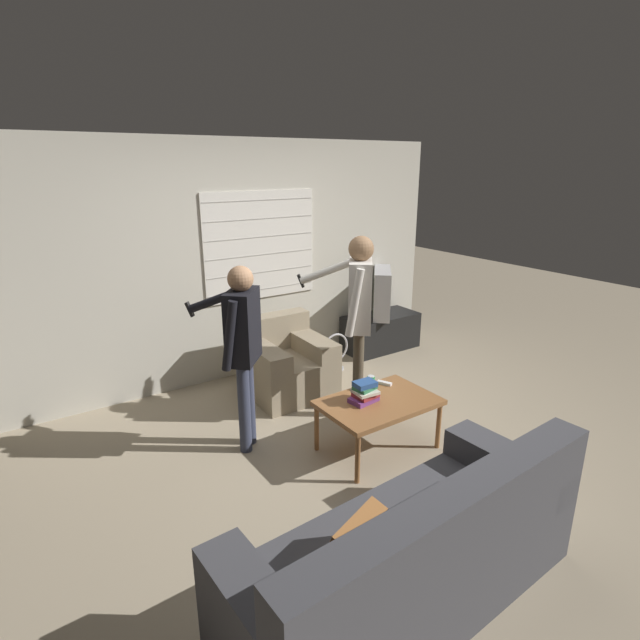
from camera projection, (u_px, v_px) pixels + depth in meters
ground_plane at (352, 452)px, 4.15m from camera, size 16.00×16.00×0.00m
wall_back at (240, 262)px, 5.37m from camera, size 5.20×0.08×2.55m
couch_blue at (412, 556)px, 2.64m from camera, size 2.08×0.90×0.86m
armchair_beige at (285, 364)px, 5.16m from camera, size 0.82×0.84×0.77m
coffee_table at (379, 405)px, 4.08m from camera, size 0.94×0.63×0.45m
tv_stand at (380, 332)px, 6.39m from camera, size 0.97×0.46×0.45m
tv at (382, 293)px, 6.23m from camera, size 0.60×0.65×0.59m
person_left_standing at (242, 338)px, 3.95m from camera, size 0.48×0.74×1.56m
person_right_standing at (358, 304)px, 4.51m from camera, size 0.54×0.80×1.70m
book_stack at (365, 392)px, 4.03m from camera, size 0.24×0.19×0.18m
soda_can at (371, 383)px, 4.25m from camera, size 0.07×0.07×0.13m
spare_remote at (384, 383)px, 4.36m from camera, size 0.09×0.13×0.02m
floor_fan at (335, 352)px, 5.75m from camera, size 0.35×0.20×0.44m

